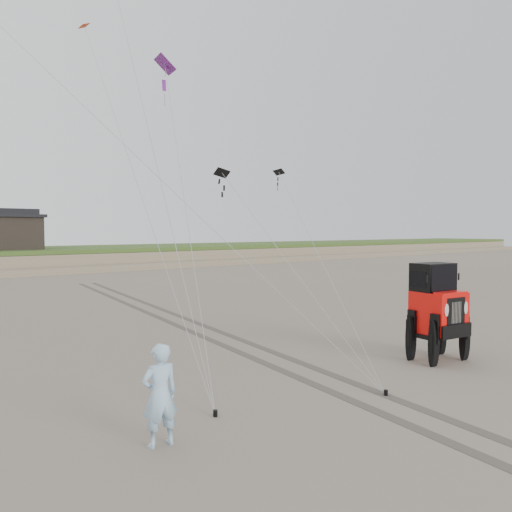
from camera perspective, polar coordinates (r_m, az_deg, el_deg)
name	(u,v)px	position (r m, az deg, el deg)	size (l,w,h in m)	color
ground	(292,386)	(10.95, 4.16, -14.63)	(160.00, 160.00, 0.00)	#6B6054
jeep	(438,322)	(13.54, 20.09, -7.08)	(2.29, 5.31, 1.98)	red
man	(160,395)	(8.04, -10.94, -15.32)	(0.58, 0.38, 1.59)	#9AD6EE
kite_flock	(150,60)	(20.95, -12.02, 21.02)	(9.33, 9.11, 7.00)	#EF3E16
stake_main	(215,413)	(9.31, -4.67, -17.49)	(0.08, 0.08, 0.12)	black
stake_aux	(386,393)	(10.65, 14.62, -14.89)	(0.08, 0.08, 0.12)	black
tire_tracks	(181,321)	(18.38, -8.60, -7.41)	(5.22, 29.74, 0.01)	#4C443D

